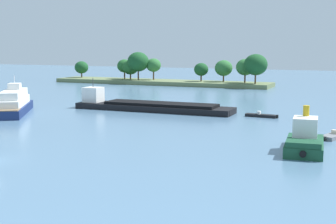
% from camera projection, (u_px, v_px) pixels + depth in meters
% --- Properties ---
extents(treeline_island, '(68.44, 11.25, 9.77)m').
position_uv_depth(treeline_island, '(170.00, 73.00, 144.13)').
color(treeline_island, '#66754C').
rests_on(treeline_island, ground).
extents(tugboat, '(4.93, 9.74, 5.00)m').
position_uv_depth(tugboat, '(305.00, 140.00, 52.97)').
color(tugboat, '#19472D').
rests_on(tugboat, ground).
extents(cargo_barge, '(29.73, 6.16, 5.64)m').
position_uv_depth(cargo_barge, '(149.00, 106.00, 86.74)').
color(cargo_barge, black).
rests_on(cargo_barge, ground).
extents(small_motorboat, '(5.49, 1.67, 0.97)m').
position_uv_depth(small_motorboat, '(261.00, 115.00, 78.75)').
color(small_motorboat, black).
rests_on(small_motorboat, ground).
extents(white_riverboat, '(12.39, 16.22, 6.53)m').
position_uv_depth(white_riverboat, '(13.00, 103.00, 82.71)').
color(white_riverboat, navy).
rests_on(white_riverboat, ground).
extents(fishing_skiff, '(3.24, 5.42, 1.00)m').
position_uv_depth(fishing_skiff, '(334.00, 136.00, 60.87)').
color(fishing_skiff, slate).
rests_on(fishing_skiff, ground).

